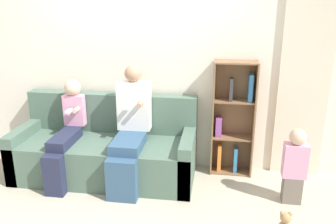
{
  "coord_description": "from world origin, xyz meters",
  "views": [
    {
      "loc": [
        0.94,
        -3.12,
        2.01
      ],
      "look_at": [
        0.4,
        0.55,
        0.8
      ],
      "focal_mm": 38.0,
      "sensor_mm": 36.0,
      "label": 1
    }
  ],
  "objects_px": {
    "couch": "(106,151)",
    "bookshelf": "(233,120)",
    "adult_seated": "(130,127)",
    "child_seated": "(66,132)",
    "toddler_standing": "(294,165)"
  },
  "relations": [
    {
      "from": "couch",
      "to": "bookshelf",
      "type": "distance_m",
      "value": 1.51
    },
    {
      "from": "adult_seated",
      "to": "child_seated",
      "type": "xyz_separation_m",
      "value": [
        -0.72,
        -0.04,
        -0.09
      ]
    },
    {
      "from": "couch",
      "to": "child_seated",
      "type": "height_order",
      "value": "child_seated"
    },
    {
      "from": "child_seated",
      "to": "bookshelf",
      "type": "distance_m",
      "value": 1.9
    },
    {
      "from": "adult_seated",
      "to": "bookshelf",
      "type": "bearing_deg",
      "value": 20.57
    },
    {
      "from": "couch",
      "to": "toddler_standing",
      "type": "distance_m",
      "value": 2.07
    },
    {
      "from": "couch",
      "to": "child_seated",
      "type": "relative_size",
      "value": 1.85
    },
    {
      "from": "adult_seated",
      "to": "toddler_standing",
      "type": "bearing_deg",
      "value": -5.86
    },
    {
      "from": "adult_seated",
      "to": "toddler_standing",
      "type": "height_order",
      "value": "adult_seated"
    },
    {
      "from": "toddler_standing",
      "to": "bookshelf",
      "type": "relative_size",
      "value": 0.6
    },
    {
      "from": "couch",
      "to": "adult_seated",
      "type": "relative_size",
      "value": 1.57
    },
    {
      "from": "bookshelf",
      "to": "child_seated",
      "type": "bearing_deg",
      "value": -166.03
    },
    {
      "from": "couch",
      "to": "toddler_standing",
      "type": "relative_size",
      "value": 2.57
    },
    {
      "from": "bookshelf",
      "to": "adult_seated",
      "type": "bearing_deg",
      "value": -159.43
    },
    {
      "from": "toddler_standing",
      "to": "bookshelf",
      "type": "xyz_separation_m",
      "value": [
        -0.61,
        0.6,
        0.25
      ]
    }
  ]
}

